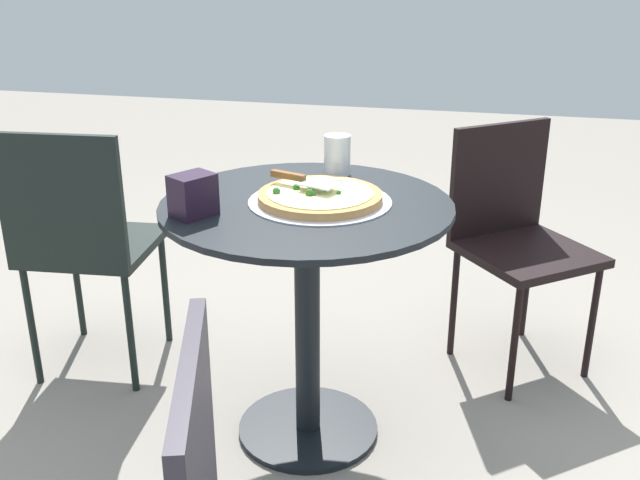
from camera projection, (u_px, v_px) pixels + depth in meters
ground_plane at (308, 430)px, 2.29m from camera, size 10.00×10.00×0.00m
patio_table at (307, 273)px, 2.10m from camera, size 0.81×0.81×0.75m
pizza_on_tray at (320, 197)px, 2.02m from camera, size 0.40×0.40×0.05m
pizza_server at (303, 179)px, 2.04m from camera, size 0.11×0.21×0.02m
drinking_cup at (337, 155)px, 2.25m from camera, size 0.08×0.08×0.12m
napkin_dispenser at (193, 195)px, 1.90m from camera, size 0.13×0.13×0.11m
patio_chair_near at (515, 229)px, 2.54m from camera, size 0.55×0.55×0.85m
patio_chair_corner at (82, 235)px, 2.42m from camera, size 0.44×0.44×0.89m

